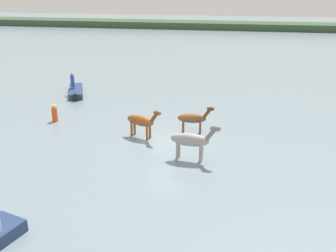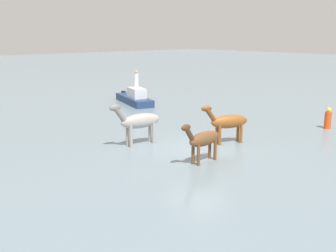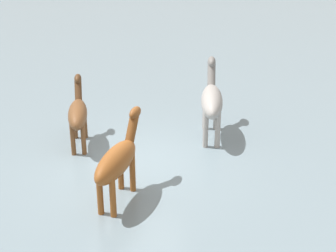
{
  "view_description": "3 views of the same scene",
  "coord_description": "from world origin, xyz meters",
  "px_view_note": "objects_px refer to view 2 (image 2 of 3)",
  "views": [
    {
      "loc": [
        3.48,
        -19.84,
        8.65
      ],
      "look_at": [
        0.01,
        -0.18,
        1.0
      ],
      "focal_mm": 40.94,
      "sensor_mm": 36.0,
      "label": 1
    },
    {
      "loc": [
        12.18,
        11.7,
        4.95
      ],
      "look_at": [
        0.94,
        -0.89,
        1.0
      ],
      "focal_mm": 42.39,
      "sensor_mm": 36.0,
      "label": 2
    },
    {
      "loc": [
        -11.55,
        -0.23,
        6.35
      ],
      "look_at": [
        0.4,
        -0.89,
        0.88
      ],
      "focal_mm": 54.77,
      "sensor_mm": 36.0,
      "label": 3
    }
  ],
  "objects_px": {
    "horse_dark_mare": "(139,121)",
    "boat_skiff_near": "(135,99)",
    "horse_gray_outer": "(203,139)",
    "person_boatman_standing": "(136,79)",
    "horse_mid_herd": "(228,122)",
    "buoy_channel_marker": "(328,119)"
  },
  "relations": [
    {
      "from": "horse_dark_mare",
      "to": "buoy_channel_marker",
      "type": "xyz_separation_m",
      "value": [
        -9.44,
        4.19,
        -0.59
      ]
    },
    {
      "from": "horse_mid_herd",
      "to": "horse_gray_outer",
      "type": "relative_size",
      "value": 1.06
    },
    {
      "from": "horse_dark_mare",
      "to": "horse_mid_herd",
      "type": "height_order",
      "value": "horse_dark_mare"
    },
    {
      "from": "horse_dark_mare",
      "to": "boat_skiff_near",
      "type": "xyz_separation_m",
      "value": [
        -6.45,
        -8.88,
        -0.78
      ]
    },
    {
      "from": "horse_gray_outer",
      "to": "person_boatman_standing",
      "type": "xyz_separation_m",
      "value": [
        -6.34,
        -12.59,
        0.8
      ]
    },
    {
      "from": "person_boatman_standing",
      "to": "buoy_channel_marker",
      "type": "bearing_deg",
      "value": 101.91
    },
    {
      "from": "horse_dark_mare",
      "to": "boat_skiff_near",
      "type": "height_order",
      "value": "horse_dark_mare"
    },
    {
      "from": "horse_mid_herd",
      "to": "buoy_channel_marker",
      "type": "height_order",
      "value": "horse_mid_herd"
    },
    {
      "from": "horse_mid_herd",
      "to": "horse_gray_outer",
      "type": "distance_m",
      "value": 3.09
    },
    {
      "from": "horse_mid_herd",
      "to": "person_boatman_standing",
      "type": "distance_m",
      "value": 11.96
    },
    {
      "from": "horse_mid_herd",
      "to": "person_boatman_standing",
      "type": "bearing_deg",
      "value": -85.21
    },
    {
      "from": "horse_dark_mare",
      "to": "person_boatman_standing",
      "type": "bearing_deg",
      "value": -120.59
    },
    {
      "from": "horse_gray_outer",
      "to": "buoy_channel_marker",
      "type": "height_order",
      "value": "horse_gray_outer"
    },
    {
      "from": "horse_dark_mare",
      "to": "person_boatman_standing",
      "type": "xyz_separation_m",
      "value": [
        -6.67,
        -8.92,
        0.64
      ]
    },
    {
      "from": "person_boatman_standing",
      "to": "buoy_channel_marker",
      "type": "relative_size",
      "value": 1.04
    },
    {
      "from": "horse_mid_herd",
      "to": "person_boatman_standing",
      "type": "relative_size",
      "value": 1.95
    },
    {
      "from": "boat_skiff_near",
      "to": "buoy_channel_marker",
      "type": "relative_size",
      "value": 4.25
    },
    {
      "from": "person_boatman_standing",
      "to": "buoy_channel_marker",
      "type": "height_order",
      "value": "person_boatman_standing"
    },
    {
      "from": "boat_skiff_near",
      "to": "person_boatman_standing",
      "type": "relative_size",
      "value": 4.07
    },
    {
      "from": "horse_dark_mare",
      "to": "person_boatman_standing",
      "type": "distance_m",
      "value": 11.16
    },
    {
      "from": "boat_skiff_near",
      "to": "person_boatman_standing",
      "type": "distance_m",
      "value": 1.44
    },
    {
      "from": "horse_dark_mare",
      "to": "horse_gray_outer",
      "type": "height_order",
      "value": "horse_dark_mare"
    }
  ]
}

